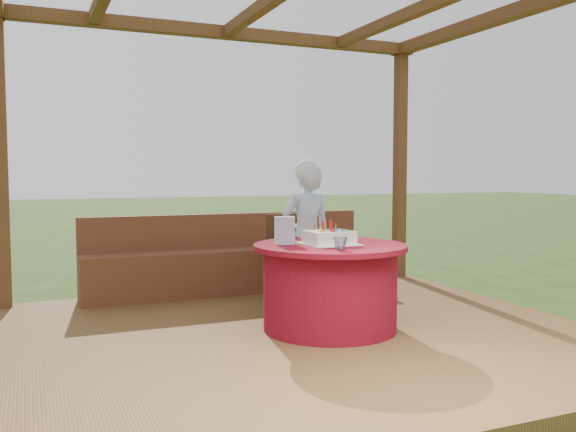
{
  "coord_description": "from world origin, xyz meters",
  "views": [
    {
      "loc": [
        -1.91,
        -4.22,
        1.34
      ],
      "look_at": [
        0.0,
        0.25,
        1.0
      ],
      "focal_mm": 38.0,
      "sensor_mm": 36.0,
      "label": 1
    }
  ],
  "objects_px": {
    "elderly_woman": "(307,233)",
    "gift_bag": "(285,230)",
    "bench": "(232,266)",
    "chair": "(289,255)",
    "drinking_glass": "(340,243)",
    "table": "(330,286)",
    "birthday_cake": "(329,237)"
  },
  "relations": [
    {
      "from": "elderly_woman",
      "to": "gift_bag",
      "type": "height_order",
      "value": "elderly_woman"
    },
    {
      "from": "gift_bag",
      "to": "bench",
      "type": "bearing_deg",
      "value": 105.47
    },
    {
      "from": "chair",
      "to": "gift_bag",
      "type": "distance_m",
      "value": 1.11
    },
    {
      "from": "bench",
      "to": "drinking_glass",
      "type": "xyz_separation_m",
      "value": [
        0.15,
        -2.09,
        0.45
      ]
    },
    {
      "from": "elderly_woman",
      "to": "gift_bag",
      "type": "bearing_deg",
      "value": -127.05
    },
    {
      "from": "table",
      "to": "drinking_glass",
      "type": "relative_size",
      "value": 11.9
    },
    {
      "from": "birthday_cake",
      "to": "drinking_glass",
      "type": "distance_m",
      "value": 0.36
    },
    {
      "from": "table",
      "to": "chair",
      "type": "xyz_separation_m",
      "value": [
        0.12,
        1.09,
        0.11
      ]
    },
    {
      "from": "bench",
      "to": "drinking_glass",
      "type": "height_order",
      "value": "bench"
    },
    {
      "from": "chair",
      "to": "elderly_woman",
      "type": "distance_m",
      "value": 0.39
    },
    {
      "from": "table",
      "to": "chair",
      "type": "height_order",
      "value": "chair"
    },
    {
      "from": "table",
      "to": "gift_bag",
      "type": "xyz_separation_m",
      "value": [
        -0.33,
        0.13,
        0.44
      ]
    },
    {
      "from": "chair",
      "to": "gift_bag",
      "type": "xyz_separation_m",
      "value": [
        -0.45,
        -0.96,
        0.33
      ]
    },
    {
      "from": "chair",
      "to": "elderly_woman",
      "type": "xyz_separation_m",
      "value": [
        0.03,
        -0.31,
        0.23
      ]
    },
    {
      "from": "table",
      "to": "drinking_glass",
      "type": "xyz_separation_m",
      "value": [
        -0.1,
        -0.35,
        0.38
      ]
    },
    {
      "from": "table",
      "to": "elderly_woman",
      "type": "height_order",
      "value": "elderly_woman"
    },
    {
      "from": "bench",
      "to": "chair",
      "type": "xyz_separation_m",
      "value": [
        0.37,
        -0.65,
        0.18
      ]
    },
    {
      "from": "gift_bag",
      "to": "drinking_glass",
      "type": "bearing_deg",
      "value": -45.87
    },
    {
      "from": "bench",
      "to": "table",
      "type": "bearing_deg",
      "value": -82.08
    },
    {
      "from": "elderly_woman",
      "to": "gift_bag",
      "type": "relative_size",
      "value": 6.26
    },
    {
      "from": "drinking_glass",
      "to": "table",
      "type": "bearing_deg",
      "value": 74.57
    },
    {
      "from": "table",
      "to": "gift_bag",
      "type": "bearing_deg",
      "value": 157.72
    },
    {
      "from": "birthday_cake",
      "to": "gift_bag",
      "type": "height_order",
      "value": "gift_bag"
    },
    {
      "from": "bench",
      "to": "chair",
      "type": "distance_m",
      "value": 0.76
    },
    {
      "from": "birthday_cake",
      "to": "bench",
      "type": "bearing_deg",
      "value": 97.58
    },
    {
      "from": "table",
      "to": "chair",
      "type": "distance_m",
      "value": 1.1
    },
    {
      "from": "bench",
      "to": "table",
      "type": "distance_m",
      "value": 1.76
    },
    {
      "from": "drinking_glass",
      "to": "birthday_cake",
      "type": "bearing_deg",
      "value": 76.12
    },
    {
      "from": "bench",
      "to": "table",
      "type": "xyz_separation_m",
      "value": [
        0.24,
        -1.74,
        0.08
      ]
    },
    {
      "from": "bench",
      "to": "drinking_glass",
      "type": "relative_size",
      "value": 29.92
    },
    {
      "from": "elderly_woman",
      "to": "birthday_cake",
      "type": "relative_size",
      "value": 3.29
    },
    {
      "from": "birthday_cake",
      "to": "gift_bag",
      "type": "relative_size",
      "value": 1.9
    }
  ]
}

